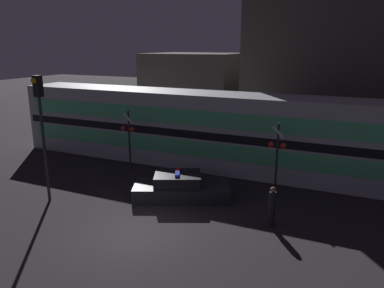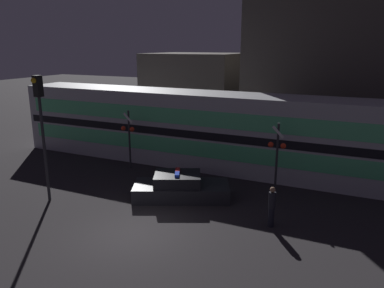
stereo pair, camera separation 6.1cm
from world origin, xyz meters
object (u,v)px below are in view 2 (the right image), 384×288
(train, at_px, (200,129))
(crossing_signal_near, at_px, (277,152))
(pedestrian, at_px, (272,206))
(police_car, at_px, (180,188))
(traffic_light_corner, at_px, (41,116))

(train, distance_m, crossing_signal_near, 5.65)
(pedestrian, bearing_deg, train, 132.98)
(police_car, bearing_deg, crossing_signal_near, 7.88)
(train, distance_m, police_car, 5.41)
(pedestrian, xyz_separation_m, crossing_signal_near, (-0.63, 3.45, 1.22))
(police_car, bearing_deg, pedestrian, -37.52)
(train, relative_size, traffic_light_corner, 4.22)
(train, xyz_separation_m, crossing_signal_near, (5.01, -2.60, -0.07))
(pedestrian, distance_m, traffic_light_corner, 10.37)
(train, distance_m, pedestrian, 8.38)
(crossing_signal_near, relative_size, traffic_light_corner, 0.61)
(train, height_order, traffic_light_corner, traffic_light_corner)
(pedestrian, relative_size, traffic_light_corner, 0.29)
(traffic_light_corner, bearing_deg, crossing_signal_near, 29.55)
(police_car, xyz_separation_m, traffic_light_corner, (-5.30, -2.76, 3.41))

